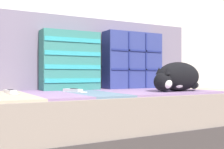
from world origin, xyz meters
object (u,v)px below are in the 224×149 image
object	(u,v)px
couch	(101,124)
throw_pillow_quilted	(133,60)
sleeping_cat	(177,77)
game_remote_near	(74,91)
game_remote_far	(10,92)
throw_pillow_striped	(70,61)

from	to	relation	value
couch	throw_pillow_quilted	bearing A→B (deg)	30.65
sleeping_cat	game_remote_near	distance (m)	0.62
game_remote_far	couch	bearing A→B (deg)	-3.46
couch	throw_pillow_quilted	xyz separation A→B (m)	(0.37, 0.22, 0.40)
couch	throw_pillow_striped	size ratio (longest dim) A/B	4.85
sleeping_cat	game_remote_far	size ratio (longest dim) A/B	2.10
throw_pillow_striped	game_remote_near	size ratio (longest dim) A/B	1.99
throw_pillow_striped	sleeping_cat	xyz separation A→B (m)	(0.52, -0.44, -0.11)
game_remote_near	game_remote_far	xyz separation A→B (m)	(-0.34, 0.04, 0.00)
throw_pillow_quilted	game_remote_near	xyz separation A→B (m)	(-0.55, -0.23, -0.19)
throw_pillow_quilted	game_remote_far	world-z (taller)	throw_pillow_quilted
couch	throw_pillow_striped	xyz separation A→B (m)	(-0.12, 0.22, 0.39)
throw_pillow_quilted	game_remote_far	size ratio (longest dim) A/B	2.29
throw_pillow_striped	game_remote_near	bearing A→B (deg)	-105.41
couch	game_remote_far	distance (m)	0.56
throw_pillow_striped	game_remote_far	xyz separation A→B (m)	(-0.40, -0.18, -0.18)
couch	game_remote_far	xyz separation A→B (m)	(-0.52, 0.03, 0.21)
sleeping_cat	game_remote_far	bearing A→B (deg)	164.34
throw_pillow_striped	sleeping_cat	distance (m)	0.69
game_remote_near	game_remote_far	bearing A→B (deg)	172.82
sleeping_cat	game_remote_near	bearing A→B (deg)	159.70
throw_pillow_striped	game_remote_far	world-z (taller)	throw_pillow_striped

